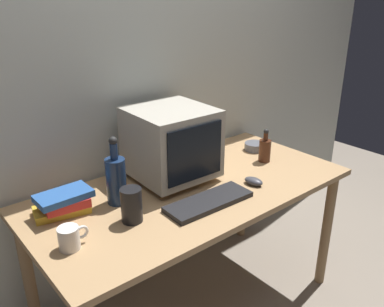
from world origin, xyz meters
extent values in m
plane|color=gray|center=(0.00, 0.00, 0.00)|extent=(6.00, 6.00, 0.00)
cube|color=beige|center=(0.00, 0.45, 1.25)|extent=(4.00, 0.08, 2.50)
cube|color=tan|center=(0.00, 0.00, 0.74)|extent=(1.60, 0.78, 0.03)
cylinder|color=olive|center=(0.74, -0.33, 0.36)|extent=(0.06, 0.06, 0.73)
cylinder|color=olive|center=(-0.74, 0.33, 0.36)|extent=(0.06, 0.06, 0.73)
cylinder|color=olive|center=(0.74, 0.33, 0.36)|extent=(0.06, 0.06, 0.73)
cube|color=#B2AD9E|center=(-0.01, 0.15, 0.77)|extent=(0.29, 0.25, 0.03)
cube|color=#B2AD9E|center=(-0.01, 0.15, 0.96)|extent=(0.39, 0.39, 0.34)
cube|color=black|center=(-0.02, -0.05, 0.96)|extent=(0.31, 0.02, 0.27)
cube|color=black|center=(-0.05, -0.18, 0.77)|extent=(0.42, 0.16, 0.02)
ellipsoid|color=#3F3F47|center=(0.26, -0.17, 0.77)|extent=(0.07, 0.11, 0.04)
cylinder|color=navy|center=(-0.36, 0.10, 0.86)|extent=(0.09, 0.09, 0.21)
cylinder|color=navy|center=(-0.36, 0.10, 1.01)|extent=(0.03, 0.03, 0.08)
sphere|color=#262626|center=(-0.36, 0.10, 1.06)|extent=(0.04, 0.04, 0.04)
cylinder|color=#472314|center=(0.52, -0.01, 0.82)|extent=(0.07, 0.07, 0.12)
cylinder|color=#472314|center=(0.52, -0.01, 0.90)|extent=(0.03, 0.03, 0.04)
sphere|color=#262626|center=(0.52, -0.01, 0.93)|extent=(0.03, 0.03, 0.03)
cube|color=gold|center=(-0.59, 0.17, 0.77)|extent=(0.25, 0.17, 0.03)
cube|color=red|center=(-0.58, 0.17, 0.81)|extent=(0.21, 0.18, 0.04)
cube|color=#28569E|center=(-0.58, 0.16, 0.84)|extent=(0.23, 0.14, 0.03)
cylinder|color=white|center=(-0.68, -0.09, 0.80)|extent=(0.08, 0.08, 0.09)
torus|color=white|center=(-0.62, -0.09, 0.81)|extent=(0.06, 0.01, 0.06)
cylinder|color=#595B66|center=(0.61, 0.14, 0.78)|extent=(0.12, 0.12, 0.04)
cylinder|color=black|center=(-0.39, -0.08, 0.83)|extent=(0.09, 0.09, 0.15)
camera|label=1|loc=(-1.13, -1.36, 1.67)|focal=37.67mm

